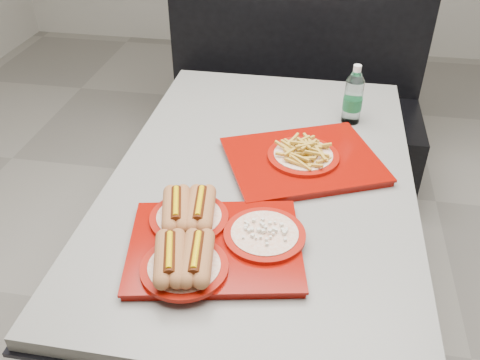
% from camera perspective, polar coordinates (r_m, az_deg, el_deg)
% --- Properties ---
extents(ground, '(6.00, 6.00, 0.00)m').
position_cam_1_polar(ground, '(2.08, 2.04, -16.32)').
color(ground, gray).
rests_on(ground, ground).
extents(diner_table, '(0.92, 1.42, 0.75)m').
position_cam_1_polar(diner_table, '(1.66, 2.46, -3.75)').
color(diner_table, black).
rests_on(diner_table, ground).
extents(booth_bench, '(1.30, 0.57, 1.35)m').
position_cam_1_polar(booth_bench, '(2.67, 5.60, 8.00)').
color(booth_bench, black).
rests_on(booth_bench, ground).
extents(tray_near, '(0.48, 0.41, 0.09)m').
position_cam_1_polar(tray_near, '(1.27, -3.66, -6.65)').
color(tray_near, '#7D0903').
rests_on(tray_near, diner_table).
extents(tray_far, '(0.56, 0.51, 0.09)m').
position_cam_1_polar(tray_far, '(1.58, 7.09, 2.51)').
color(tray_far, '#7D0903').
rests_on(tray_far, diner_table).
extents(water_bottle, '(0.07, 0.07, 0.21)m').
position_cam_1_polar(water_bottle, '(1.82, 12.59, 8.99)').
color(water_bottle, silver).
rests_on(water_bottle, diner_table).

